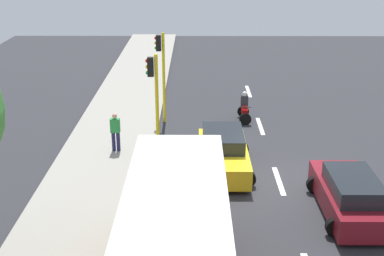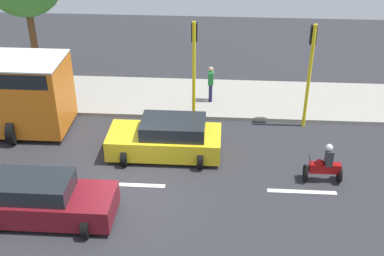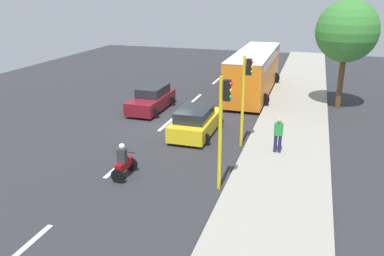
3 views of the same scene
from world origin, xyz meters
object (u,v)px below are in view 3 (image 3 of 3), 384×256
at_px(motorcycle, 124,163).
at_px(car_yellow_cab, 196,122).
at_px(pedestrian_near_signal, 278,134).
at_px(street_tree_north, 347,31).
at_px(city_bus, 254,69).
at_px(car_maroon, 152,99).
at_px(traffic_light_midblock, 245,89).
at_px(traffic_light_corner, 223,118).

bearing_deg(motorcycle, car_yellow_cab, 76.62).
distance_m(motorcycle, pedestrian_near_signal, 7.25).
xyz_separation_m(car_yellow_cab, street_tree_north, (7.53, 7.65, 4.24)).
height_order(motorcycle, street_tree_north, street_tree_north).
relative_size(city_bus, street_tree_north, 1.59).
xyz_separation_m(car_maroon, traffic_light_midblock, (6.79, -4.39, 2.22)).
distance_m(car_yellow_cab, pedestrian_near_signal, 4.76).
bearing_deg(city_bus, car_maroon, -131.95).
distance_m(car_maroon, motorcycle, 9.66).
distance_m(city_bus, street_tree_north, 7.03).
distance_m(motorcycle, street_tree_north, 16.68).
relative_size(car_maroon, motorcycle, 2.88).
xyz_separation_m(car_yellow_cab, motorcycle, (-1.37, -5.77, -0.07)).
distance_m(car_yellow_cab, car_maroon, 5.36).
bearing_deg(street_tree_north, car_yellow_cab, -134.51).
distance_m(traffic_light_corner, street_tree_north, 14.22).
distance_m(traffic_light_corner, traffic_light_midblock, 4.71).
bearing_deg(pedestrian_near_signal, traffic_light_midblock, 159.57).
bearing_deg(car_maroon, traffic_light_corner, -53.27).
height_order(car_yellow_cab, motorcycle, motorcycle).
height_order(car_yellow_cab, car_maroon, same).
height_order(car_maroon, traffic_light_midblock, traffic_light_midblock).
bearing_deg(car_maroon, city_bus, 48.05).
distance_m(car_yellow_cab, traffic_light_midblock, 3.63).
xyz_separation_m(city_bus, motorcycle, (-2.96, -15.55, -1.20)).
height_order(motorcycle, pedestrian_near_signal, pedestrian_near_signal).
bearing_deg(pedestrian_near_signal, traffic_light_corner, -113.37).
height_order(car_maroon, motorcycle, motorcycle).
bearing_deg(car_maroon, pedestrian_near_signal, -30.55).
relative_size(car_maroon, city_bus, 0.40).
bearing_deg(traffic_light_midblock, motorcycle, -130.05).
bearing_deg(city_bus, pedestrian_near_signal, -75.58).
relative_size(motorcycle, street_tree_north, 0.22).
height_order(traffic_light_midblock, street_tree_north, street_tree_north).
relative_size(car_yellow_cab, traffic_light_corner, 0.96).
distance_m(traffic_light_midblock, street_tree_north, 9.99).
height_order(car_yellow_cab, traffic_light_midblock, traffic_light_midblock).
distance_m(car_yellow_cab, street_tree_north, 11.54).
height_order(motorcycle, traffic_light_corner, traffic_light_corner).
xyz_separation_m(car_yellow_cab, pedestrian_near_signal, (4.49, -1.53, 0.35)).
relative_size(motorcycle, pedestrian_near_signal, 0.91).
xyz_separation_m(motorcycle, traffic_light_corner, (4.11, 0.19, 2.29)).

